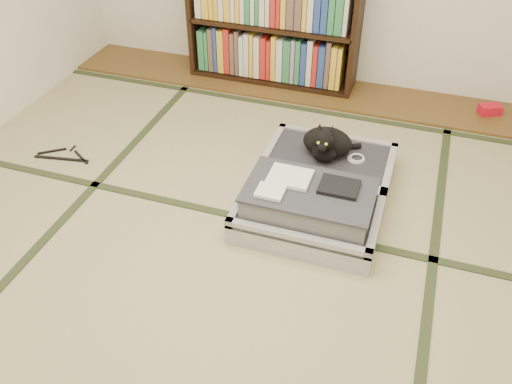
% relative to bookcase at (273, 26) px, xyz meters
% --- Properties ---
extents(floor, '(4.50, 4.50, 0.00)m').
position_rel_bookcase_xyz_m(floor, '(0.39, -2.07, -0.45)').
color(floor, tan).
rests_on(floor, ground).
extents(wood_strip, '(4.00, 0.50, 0.02)m').
position_rel_bookcase_xyz_m(wood_strip, '(0.39, -0.07, -0.44)').
color(wood_strip, brown).
rests_on(wood_strip, ground).
extents(red_item, '(0.17, 0.14, 0.07)m').
position_rel_bookcase_xyz_m(red_item, '(1.66, -0.04, -0.40)').
color(red_item, red).
rests_on(red_item, wood_strip).
extents(tatami_borders, '(4.00, 4.50, 0.01)m').
position_rel_bookcase_xyz_m(tatami_borders, '(0.39, -1.58, -0.45)').
color(tatami_borders, '#2D381E').
rests_on(tatami_borders, ground).
extents(bookcase, '(1.30, 0.30, 0.92)m').
position_rel_bookcase_xyz_m(bookcase, '(0.00, 0.00, 0.00)').
color(bookcase, black).
rests_on(bookcase, wood_strip).
extents(suitcase, '(0.77, 1.02, 0.30)m').
position_rel_bookcase_xyz_m(suitcase, '(0.71, -1.43, -0.35)').
color(suitcase, silver).
rests_on(suitcase, floor).
extents(cat, '(0.34, 0.34, 0.28)m').
position_rel_bookcase_xyz_m(cat, '(0.69, -1.14, -0.20)').
color(cat, black).
rests_on(cat, suitcase).
extents(cable_coil, '(0.11, 0.11, 0.03)m').
position_rel_bookcase_xyz_m(cable_coil, '(0.87, -1.11, -0.29)').
color(cable_coil, white).
rests_on(cable_coil, suitcase).
extents(hanger, '(0.38, 0.20, 0.01)m').
position_rel_bookcase_xyz_m(hanger, '(-0.96, -1.47, -0.44)').
color(hanger, black).
rests_on(hanger, floor).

